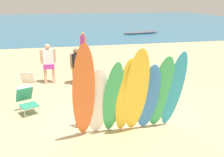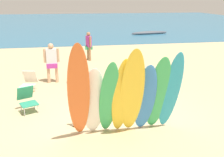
{
  "view_description": "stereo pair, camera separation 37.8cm",
  "coord_description": "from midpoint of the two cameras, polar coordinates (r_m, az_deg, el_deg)",
  "views": [
    {
      "loc": [
        -1.72,
        -6.38,
        3.45
      ],
      "look_at": [
        0.0,
        1.41,
        0.91
      ],
      "focal_mm": 40.86,
      "sensor_mm": 36.0,
      "label": 1
    },
    {
      "loc": [
        -1.35,
        -6.45,
        3.45
      ],
      "look_at": [
        0.0,
        1.41,
        0.91
      ],
      "focal_mm": 40.86,
      "sensor_mm": 36.0,
      "label": 2
    }
  ],
  "objects": [
    {
      "name": "beachgoer_near_rack",
      "position": [
        10.49,
        -6.4,
        3.31
      ],
      "size": [
        0.49,
        0.37,
        1.51
      ],
      "rotation": [
        0.0,
        0.0,
        0.59
      ],
      "color": "brown",
      "rests_on": "ground"
    },
    {
      "name": "surfboard_yellow_3",
      "position": [
        6.35,
        3.86,
        -4.25
      ],
      "size": [
        0.53,
        0.84,
        2.17
      ],
      "primitive_type": "ellipsoid",
      "rotation": [
        0.33,
        0.0,
        0.06
      ],
      "color": "yellow",
      "rests_on": "ground"
    },
    {
      "name": "surfboard_green_2",
      "position": [
        6.3,
        1.0,
        -4.66
      ],
      "size": [
        0.53,
        0.9,
        2.11
      ],
      "primitive_type": "ellipsoid",
      "rotation": [
        0.37,
        0.0,
        0.07
      ],
      "color": "#38B266",
      "rests_on": "ground"
    },
    {
      "name": "ground",
      "position": [
        20.76,
        -5.4,
        8.03
      ],
      "size": [
        60.0,
        60.0,
        0.0
      ],
      "primitive_type": "plane",
      "color": "tan"
    },
    {
      "name": "beach_chair_blue",
      "position": [
        10.09,
        -17.1,
        -0.56
      ],
      "size": [
        0.65,
        0.79,
        0.81
      ],
      "rotation": [
        0.0,
        0.0,
        -0.24
      ],
      "color": "#B7B7BC",
      "rests_on": "ground"
    },
    {
      "name": "surfboard_rack",
      "position": [
        7.24,
        3.41,
        -6.65
      ],
      "size": [
        2.73,
        0.07,
        0.6
      ],
      "color": "brown",
      "rests_on": "ground"
    },
    {
      "name": "surfboard_white_1",
      "position": [
        6.35,
        -2.44,
        -5.33
      ],
      "size": [
        0.6,
        0.71,
        1.94
      ],
      "primitive_type": "ellipsoid",
      "rotation": [
        0.31,
        0.0,
        0.04
      ],
      "color": "white",
      "rests_on": "ground"
    },
    {
      "name": "ocean_water",
      "position": [
        39.01,
        -7.61,
        12.46
      ],
      "size": [
        60.0,
        40.0,
        0.02
      ],
      "primitive_type": "cube",
      "color": "teal",
      "rests_on": "ground"
    },
    {
      "name": "surfboard_yellow_4",
      "position": [
        6.26,
        6.23,
        -3.33
      ],
      "size": [
        0.67,
        1.09,
        2.43
      ],
      "primitive_type": "ellipsoid",
      "rotation": [
        0.39,
        0.0,
        -0.09
      ],
      "color": "yellow",
      "rests_on": "ground"
    },
    {
      "name": "beach_chair_red",
      "position": [
        8.42,
        -17.28,
        -4.24
      ],
      "size": [
        0.75,
        0.87,
        0.8
      ],
      "rotation": [
        0.0,
        0.0,
        0.42
      ],
      "color": "#B7B7BC",
      "rests_on": "ground"
    },
    {
      "name": "beachgoer_strolling",
      "position": [
        10.82,
        -12.37,
        4.0
      ],
      "size": [
        0.64,
        0.27,
        1.68
      ],
      "rotation": [
        0.0,
        0.0,
        3.2
      ],
      "color": "tan",
      "rests_on": "ground"
    },
    {
      "name": "surfboard_green_6",
      "position": [
        6.63,
        11.79,
        -3.56
      ],
      "size": [
        0.6,
        0.89,
        2.18
      ],
      "primitive_type": "ellipsoid",
      "rotation": [
        0.36,
        0.0,
        -0.04
      ],
      "color": "#38B266",
      "rests_on": "ground"
    },
    {
      "name": "surfboard_teal_7",
      "position": [
        6.72,
        14.59,
        -3.01
      ],
      "size": [
        0.49,
        0.9,
        2.29
      ],
      "primitive_type": "ellipsoid",
      "rotation": [
        0.35,
        0.0,
        -0.02
      ],
      "color": "#289EC6",
      "rests_on": "ground"
    },
    {
      "name": "surfboard_blue_5",
      "position": [
        6.56,
        9.03,
        -4.54
      ],
      "size": [
        0.58,
        0.79,
        1.99
      ],
      "primitive_type": "ellipsoid",
      "rotation": [
        0.34,
        0.0,
        -0.03
      ],
      "color": "#337AD1",
      "rests_on": "ground"
    },
    {
      "name": "distant_boat",
      "position": [
        25.8,
        8.84,
        10.09
      ],
      "size": [
        3.89,
        1.23,
        0.31
      ],
      "color": "#4C515B",
      "rests_on": "ground"
    },
    {
      "name": "surfboard_orange_0",
      "position": [
        5.97,
        -5.65,
        -3.47
      ],
      "size": [
        0.53,
        1.12,
        2.61
      ],
      "primitive_type": "ellipsoid",
      "rotation": [
        0.39,
        0.0,
        -0.01
      ],
      "color": "orange",
      "rests_on": "ground"
    },
    {
      "name": "beachgoer_midbeach",
      "position": [
        14.62,
        -4.5,
        7.69
      ],
      "size": [
        0.42,
        0.59,
        1.61
      ],
      "rotation": [
        0.0,
        0.0,
        1.84
      ],
      "color": "#9E704C",
      "rests_on": "ground"
    }
  ]
}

